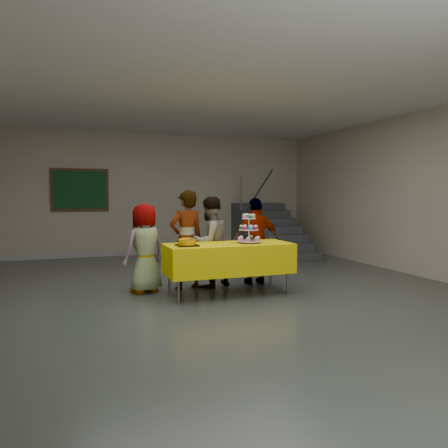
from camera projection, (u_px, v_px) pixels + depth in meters
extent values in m
plane|color=#4C514C|center=(220.00, 299.00, 6.27)|extent=(10.00, 10.00, 0.00)
cube|color=#ADA38B|center=(154.00, 194.00, 10.86)|extent=(8.00, 0.04, 3.00)
cube|color=#ADA38B|center=(439.00, 194.00, 7.51)|extent=(0.04, 10.00, 3.00)
cube|color=silver|center=(220.00, 87.00, 6.06)|extent=(8.00, 10.00, 0.04)
cube|color=#999999|center=(155.00, 252.00, 10.94)|extent=(7.90, 0.03, 0.12)
cylinder|color=#595960|center=(178.00, 278.00, 5.97)|extent=(0.04, 0.04, 0.73)
cylinder|color=#595960|center=(288.00, 270.00, 6.54)|extent=(0.04, 0.04, 0.73)
cylinder|color=#595960|center=(169.00, 271.00, 6.52)|extent=(0.04, 0.04, 0.73)
cylinder|color=#595960|center=(271.00, 264.00, 7.08)|extent=(0.04, 0.04, 0.73)
cube|color=#595960|center=(229.00, 246.00, 6.50)|extent=(1.80, 0.70, 0.02)
cube|color=yellow|center=(229.00, 258.00, 6.52)|extent=(1.88, 0.78, 0.44)
cylinder|color=silver|center=(249.00, 243.00, 6.59)|extent=(0.18, 0.18, 0.01)
cylinder|color=silver|center=(249.00, 229.00, 6.57)|extent=(0.02, 0.02, 0.42)
cylinder|color=silver|center=(249.00, 241.00, 6.58)|extent=(0.38, 0.38, 0.01)
cylinder|color=silver|center=(249.00, 230.00, 6.57)|extent=(0.30, 0.30, 0.01)
cylinder|color=silver|center=(249.00, 219.00, 6.56)|extent=(0.22, 0.22, 0.01)
cube|color=black|center=(187.00, 245.00, 6.22)|extent=(0.30, 0.30, 0.02)
cylinder|color=#FFA100|center=(187.00, 242.00, 6.22)|extent=(0.25, 0.25, 0.07)
ellipsoid|color=#FFA100|center=(187.00, 240.00, 6.22)|extent=(0.25, 0.25, 0.05)
ellipsoid|color=white|center=(191.00, 239.00, 6.20)|extent=(0.08, 0.08, 0.02)
cube|color=silver|center=(188.00, 239.00, 6.09)|extent=(0.30, 0.16, 0.04)
imported|color=slate|center=(145.00, 248.00, 6.66)|extent=(0.79, 0.67, 1.36)
imported|color=slate|center=(186.00, 240.00, 6.90)|extent=(0.64, 0.49, 1.57)
imported|color=slate|center=(210.00, 242.00, 7.03)|extent=(0.87, 0.79, 1.46)
imported|color=slate|center=(256.00, 241.00, 7.25)|extent=(0.87, 0.40, 1.44)
cube|color=#424447|center=(294.00, 257.00, 9.76)|extent=(1.30, 0.30, 0.18)
cube|color=#424447|center=(287.00, 252.00, 10.03)|extent=(1.30, 0.30, 0.36)
cube|color=#424447|center=(281.00, 246.00, 10.31)|extent=(1.30, 0.30, 0.54)
cube|color=#424447|center=(276.00, 241.00, 10.58)|extent=(1.30, 0.30, 0.72)
cube|color=#424447|center=(270.00, 236.00, 10.86)|extent=(1.30, 0.30, 0.90)
cube|color=#424447|center=(265.00, 232.00, 11.13)|extent=(1.30, 0.30, 1.08)
cube|color=#424447|center=(260.00, 227.00, 11.41)|extent=(1.30, 0.30, 1.26)
cube|color=#424447|center=(256.00, 227.00, 11.69)|extent=(1.30, 0.30, 1.26)
cylinder|color=#595960|center=(271.00, 243.00, 9.48)|extent=(0.04, 0.04, 0.90)
cylinder|color=#595960|center=(256.00, 216.00, 10.20)|extent=(0.04, 0.04, 0.90)
cylinder|color=#595960|center=(241.00, 193.00, 11.00)|extent=(0.04, 0.04, 0.90)
cylinder|color=#595960|center=(255.00, 197.00, 10.21)|extent=(0.04, 1.85, 1.20)
cube|color=#472B16|center=(80.00, 190.00, 10.24)|extent=(1.30, 0.04, 1.00)
cube|color=#164722|center=(80.00, 190.00, 10.21)|extent=(1.18, 0.02, 0.88)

